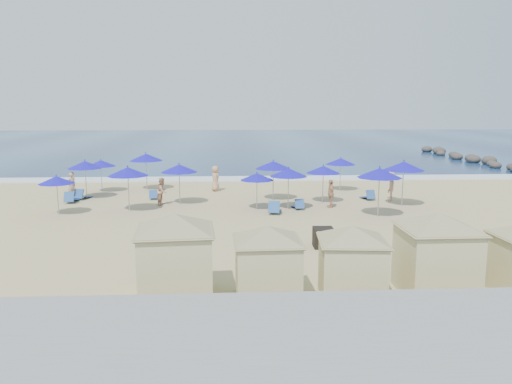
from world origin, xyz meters
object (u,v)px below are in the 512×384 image
beachgoer_4 (215,178)px  cabana_0 (175,246)px  cabana_2 (352,253)px  rock_jetty (479,160)px  umbrella_2 (101,163)px  umbrella_11 (380,173)px  umbrella_4 (146,157)px  umbrella_7 (323,170)px  cabana_3 (437,243)px  umbrella_1 (56,180)px  umbrella_3 (128,172)px  umbrella_5 (179,168)px  trash_bin (323,238)px  umbrella_8 (289,172)px  beachgoer_0 (72,186)px  beachgoer_3 (390,186)px  beachgoer_1 (162,191)px  umbrella_6 (257,177)px  cabana_1 (268,254)px  umbrella_10 (404,166)px  umbrella_9 (341,161)px  beachgoer_2 (331,194)px  umbrella_12 (273,165)px

beachgoer_4 → cabana_0: bearing=168.1°
cabana_2 → rock_jetty: bearing=58.2°
umbrella_2 → cabana_2: bearing=-57.9°
umbrella_11 → cabana_0: bearing=-131.1°
umbrella_4 → umbrella_7: 12.62m
cabana_3 → umbrella_7: (-0.78, 14.96, 0.38)m
umbrella_1 → beachgoer_4: size_ratio=1.25×
umbrella_3 → umbrella_5: bearing=35.8°
trash_bin → cabana_3: (2.53, -5.37, 1.24)m
trash_bin → umbrella_11: umbrella_11 is taller
umbrella_8 → beachgoer_0: 13.67m
cabana_2 → beachgoer_3: size_ratio=2.22×
beachgoer_1 → umbrella_8: bearing=-89.0°
cabana_0 → umbrella_11: cabana_0 is taller
umbrella_6 → beachgoer_0: umbrella_6 is taller
umbrella_4 → beachgoer_0: 5.65m
cabana_0 → umbrella_3: size_ratio=1.80×
cabana_0 → cabana_2: size_ratio=1.15×
cabana_1 → umbrella_10: (9.00, 13.98, 0.90)m
cabana_1 → umbrella_9: cabana_1 is taller
umbrella_10 → umbrella_9: bearing=114.9°
cabana_1 → umbrella_3: size_ratio=1.58×
umbrella_6 → umbrella_10: bearing=3.9°
beachgoer_1 → beachgoer_4: bearing=-18.6°
cabana_1 → beachgoer_1: cabana_1 is taller
umbrella_9 → umbrella_10: size_ratio=0.87×
cabana_0 → umbrella_7: 16.62m
umbrella_1 → umbrella_11: (17.15, -1.35, 0.44)m
umbrella_6 → umbrella_2: bearing=148.2°
cabana_2 → cabana_3: cabana_3 is taller
cabana_2 → beachgoer_2: (2.15, 13.86, -0.64)m
umbrella_1 → umbrella_9: size_ratio=0.93×
umbrella_5 → umbrella_10: bearing=-5.3°
umbrella_6 → beachgoer_4: 6.92m
umbrella_3 → cabana_2: bearing=-55.2°
umbrella_2 → umbrella_7: (14.38, -4.51, 0.05)m
umbrella_1 → beachgoer_3: 19.48m
umbrella_7 → umbrella_12: (-2.95, 0.97, 0.18)m
umbrella_4 → umbrella_2: bearing=-165.2°
umbrella_8 → beachgoer_4: 7.82m
cabana_1 → umbrella_3: umbrella_3 is taller
trash_bin → umbrella_9: (3.73, 13.75, 1.65)m
umbrella_8 → trash_bin: bearing=-85.7°
umbrella_2 → umbrella_9: (16.36, -0.36, 0.08)m
trash_bin → umbrella_8: umbrella_8 is taller
trash_bin → beachgoer_4: 14.94m
umbrella_2 → umbrella_1: bearing=-94.3°
beachgoer_0 → beachgoer_4: beachgoer_0 is taller
cabana_1 → umbrella_12: cabana_1 is taller
umbrella_12 → beachgoer_3: size_ratio=1.40×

